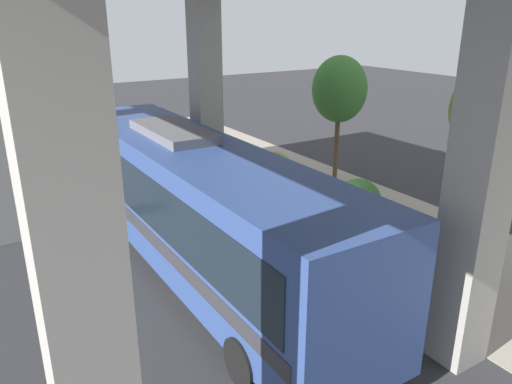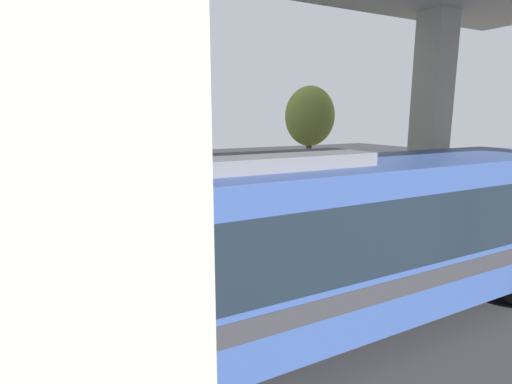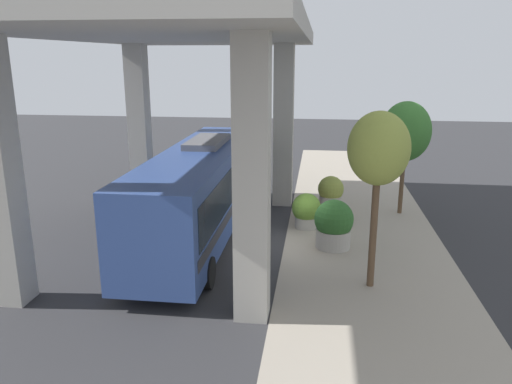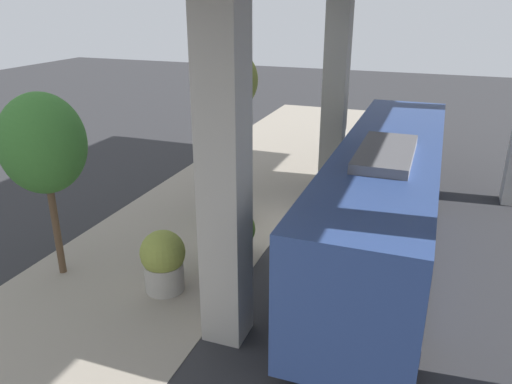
{
  "view_description": "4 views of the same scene",
  "coord_description": "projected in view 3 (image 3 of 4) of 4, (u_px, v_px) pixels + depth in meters",
  "views": [
    {
      "loc": [
        8.39,
        10.55,
        6.58
      ],
      "look_at": [
        1.71,
        -0.18,
        2.04
      ],
      "focal_mm": 35.0,
      "sensor_mm": 36.0,
      "label": 1
    },
    {
      "loc": [
        9.3,
        -5.57,
        4.36
      ],
      "look_at": [
        -0.45,
        -0.35,
        2.24
      ],
      "focal_mm": 28.0,
      "sensor_mm": 36.0,
      "label": 2
    },
    {
      "loc": [
        -1.17,
        17.79,
        6.91
      ],
      "look_at": [
        1.09,
        0.04,
        2.05
      ],
      "focal_mm": 35.0,
      "sensor_mm": 36.0,
      "label": 3
    },
    {
      "loc": [
        4.41,
        -14.21,
        7.23
      ],
      "look_at": [
        -0.16,
        -1.82,
        2.06
      ],
      "focal_mm": 35.0,
      "sensor_mm": 36.0,
      "label": 4
    }
  ],
  "objects": [
    {
      "name": "ground_plane",
      "position": [
        285.0,
        245.0,
        18.99
      ],
      "size": [
        80.0,
        80.0,
        0.0
      ],
      "primitive_type": "plane",
      "color": "#2D2D30",
      "rests_on": "ground"
    },
    {
      "name": "sidewalk_strip",
      "position": [
        365.0,
        248.0,
        18.62
      ],
      "size": [
        6.0,
        40.0,
        0.02
      ],
      "color": "gray",
      "rests_on": "ground"
    },
    {
      "name": "overpass",
      "position": [
        175.0,
        53.0,
        17.62
      ],
      "size": [
        9.4,
        18.96,
        8.11
      ],
      "color": "#ADA89E",
      "rests_on": "ground"
    },
    {
      "name": "bus",
      "position": [
        201.0,
        187.0,
        19.4
      ],
      "size": [
        2.78,
        12.86,
        3.71
      ],
      "color": "#334C8C",
      "rests_on": "ground"
    },
    {
      "name": "fire_hydrant",
      "position": [
        300.0,
        206.0,
        22.03
      ],
      "size": [
        0.49,
        0.23,
        1.04
      ],
      "color": "#B21919",
      "rests_on": "ground"
    },
    {
      "name": "planter_front",
      "position": [
        306.0,
        211.0,
        20.63
      ],
      "size": [
        1.21,
        1.21,
        1.49
      ],
      "color": "#ADA89E",
      "rests_on": "ground"
    },
    {
      "name": "planter_middle",
      "position": [
        331.0,
        194.0,
        22.74
      ],
      "size": [
        1.17,
        1.17,
        1.69
      ],
      "color": "#ADA89E",
      "rests_on": "ground"
    },
    {
      "name": "planter_back",
      "position": [
        334.0,
        225.0,
        18.45
      ],
      "size": [
        1.45,
        1.45,
        1.85
      ],
      "color": "#ADA89E",
      "rests_on": "ground"
    },
    {
      "name": "street_tree_near",
      "position": [
        406.0,
        132.0,
        21.8
      ],
      "size": [
        2.18,
        2.18,
        5.07
      ],
      "color": "brown",
      "rests_on": "ground"
    },
    {
      "name": "street_tree_far",
      "position": [
        379.0,
        150.0,
        14.44
      ],
      "size": [
        1.81,
        1.81,
        5.44
      ],
      "color": "brown",
      "rests_on": "ground"
    }
  ]
}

